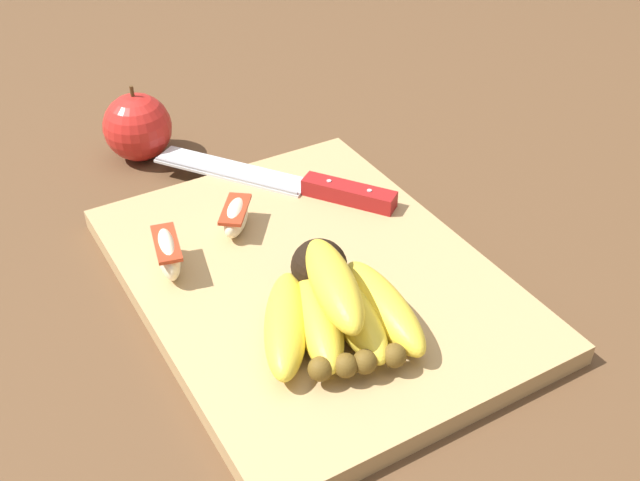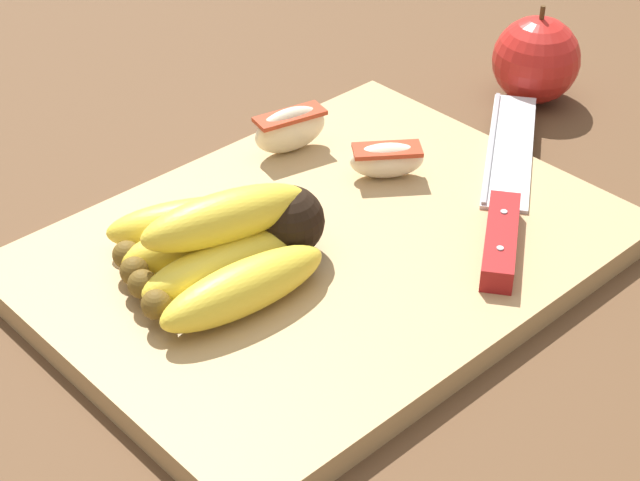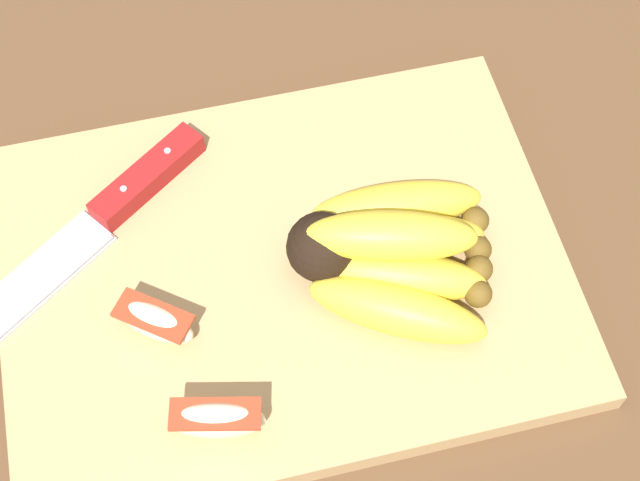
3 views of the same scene
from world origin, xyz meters
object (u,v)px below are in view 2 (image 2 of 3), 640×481
(banana_bunch, at_px, (227,244))
(whole_apple, at_px, (536,60))
(chefs_knife, at_px, (504,206))
(apple_wedge_near, at_px, (387,159))
(apple_wedge_middle, at_px, (290,129))

(banana_bunch, height_order, whole_apple, whole_apple)
(chefs_knife, bearing_deg, banana_bunch, -23.31)
(apple_wedge_near, bearing_deg, chefs_knife, 105.91)
(banana_bunch, relative_size, chefs_knife, 0.62)
(whole_apple, bearing_deg, banana_bunch, 5.03)
(banana_bunch, relative_size, apple_wedge_middle, 2.30)
(chefs_knife, height_order, apple_wedge_near, apple_wedge_near)
(apple_wedge_near, bearing_deg, whole_apple, -173.97)
(banana_bunch, bearing_deg, apple_wedge_middle, -146.62)
(apple_wedge_middle, bearing_deg, chefs_knife, 107.50)
(chefs_knife, bearing_deg, whole_apple, -148.21)
(chefs_knife, height_order, whole_apple, whole_apple)
(banana_bunch, distance_m, chefs_knife, 0.21)
(apple_wedge_near, bearing_deg, banana_bunch, 3.73)
(apple_wedge_middle, height_order, whole_apple, whole_apple)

